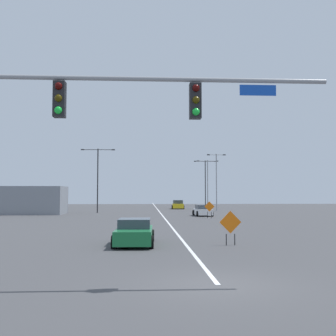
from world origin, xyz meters
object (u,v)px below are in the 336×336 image
car_white_approaching (203,211)px  street_lamp_mid_right (98,174)px  construction_sign_left_lane (209,208)px  car_green_distant (134,233)px  traffic_signal_assembly (63,117)px  street_lamp_near_right (205,180)px  car_yellow_far (178,205)px  street_lamp_far_right (208,180)px  construction_sign_median_near (230,224)px  street_lamp_near_left (216,178)px

car_white_approaching → street_lamp_mid_right: bearing=146.9°
construction_sign_left_lane → car_green_distant: (-7.47, -22.63, -0.52)m
traffic_signal_assembly → car_white_approaching: traffic_signal_assembly is taller
street_lamp_near_right → car_yellow_far: 8.33m
street_lamp_mid_right → car_white_approaching: 16.62m
street_lamp_near_right → traffic_signal_assembly: bearing=-102.0°
street_lamp_far_right → construction_sign_left_lane: size_ratio=4.67×
street_lamp_mid_right → street_lamp_far_right: 21.58m
traffic_signal_assembly → construction_sign_median_near: (6.75, 9.08, -3.77)m
car_yellow_far → car_white_approaching: bearing=-87.1°
traffic_signal_assembly → construction_sign_left_lane: traffic_signal_assembly is taller
construction_sign_left_lane → construction_sign_median_near: (-2.55, -23.19, -0.05)m
traffic_signal_assembly → construction_sign_left_lane: (9.31, 32.27, -3.72)m
street_lamp_near_left → car_green_distant: 42.58m
traffic_signal_assembly → car_white_approaching: bearing=75.9°
construction_sign_median_near → car_green_distant: construction_sign_median_near is taller
street_lamp_far_right → construction_sign_left_lane: street_lamp_far_right is taller
street_lamp_near_left → car_yellow_far: size_ratio=2.14×
street_lamp_near_left → construction_sign_left_lane: size_ratio=4.84×
construction_sign_left_lane → car_white_approaching: bearing=91.2°
car_yellow_far → traffic_signal_assembly: bearing=-97.7°
traffic_signal_assembly → car_yellow_far: (8.06, 59.33, -4.16)m
traffic_signal_assembly → car_green_distant: traffic_signal_assembly is taller
street_lamp_near_left → car_yellow_far: street_lamp_near_left is taller
street_lamp_near_right → street_lamp_far_right: bearing=-94.1°
construction_sign_left_lane → construction_sign_median_near: construction_sign_left_lane is taller
street_lamp_mid_right → car_yellow_far: (12.20, 13.85, -4.59)m
car_yellow_far → car_green_distant: size_ratio=0.90×
construction_sign_left_lane → car_yellow_far: bearing=92.6°
traffic_signal_assembly → car_yellow_far: 60.02m
car_white_approaching → street_lamp_near_left: bearing=73.5°
street_lamp_near_right → street_lamp_near_left: (-0.25, -13.33, -0.13)m
street_lamp_far_right → street_lamp_near_left: bearing=-89.0°
street_lamp_mid_right → car_yellow_far: 19.02m
car_yellow_far → construction_sign_left_lane: bearing=-87.4°
traffic_signal_assembly → construction_sign_left_lane: 33.79m
street_lamp_near_left → construction_sign_median_near: bearing=-98.9°
street_lamp_near_left → car_green_distant: street_lamp_near_left is taller
street_lamp_mid_right → street_lamp_far_right: bearing=36.9°
car_white_approaching → car_green_distant: size_ratio=0.91×
street_lamp_mid_right → street_lamp_far_right: (17.27, 12.95, -0.32)m
street_lamp_near_right → construction_sign_median_near: bearing=-97.0°
street_lamp_near_right → car_yellow_far: bearing=-140.9°
street_lamp_near_right → construction_sign_median_near: size_ratio=5.00×
street_lamp_near_right → street_lamp_far_right: (-0.39, -5.32, -0.23)m
street_lamp_near_right → car_yellow_far: (-5.45, -4.43, -4.49)m
street_lamp_mid_right → car_yellow_far: size_ratio=2.18×
traffic_signal_assembly → street_lamp_mid_right: size_ratio=1.35×
construction_sign_median_near → car_green_distant: bearing=173.4°
street_lamp_mid_right → street_lamp_far_right: size_ratio=1.06×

